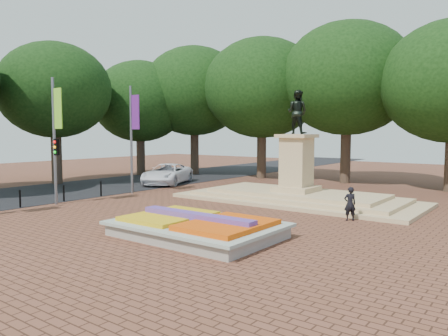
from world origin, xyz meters
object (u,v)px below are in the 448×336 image
at_px(flower_bed, 197,227).
at_px(monument, 296,186).
at_px(pedestrian, 350,204).
at_px(van, 167,174).

bearing_deg(flower_bed, monument, 95.87).
distance_m(flower_bed, pedestrian, 7.41).
relative_size(monument, van, 2.48).
height_order(monument, pedestrian, monument).
xyz_separation_m(monument, pedestrian, (4.56, -3.50, -0.11)).
relative_size(van, pedestrian, 3.65).
bearing_deg(pedestrian, monument, -81.52).
height_order(flower_bed, monument, monument).
height_order(flower_bed, van, van).
xyz_separation_m(flower_bed, pedestrian, (3.54, 6.50, 0.40)).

